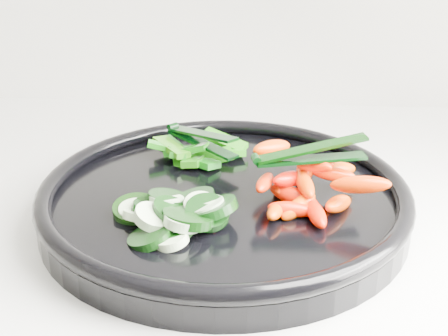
{
  "coord_description": "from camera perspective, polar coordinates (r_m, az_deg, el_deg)",
  "views": [
    {
      "loc": [
        0.33,
        1.07,
        1.24
      ],
      "look_at": [
        0.29,
        1.63,
        0.99
      ],
      "focal_mm": 50.0,
      "sensor_mm": 36.0,
      "label": 1
    }
  ],
  "objects": [
    {
      "name": "carrot_pile",
      "position": [
        0.62,
        7.51,
        -1.48
      ],
      "size": [
        0.14,
        0.14,
        0.05
      ],
      "color": "#E85100",
      "rests_on": "veggie_tray"
    },
    {
      "name": "cucumber_pile",
      "position": [
        0.58,
        -4.68,
        -4.15
      ],
      "size": [
        0.13,
        0.11,
        0.04
      ],
      "color": "black",
      "rests_on": "veggie_tray"
    },
    {
      "name": "tong_carrot",
      "position": [
        0.61,
        7.67,
        1.26
      ],
      "size": [
        0.11,
        0.04,
        0.02
      ],
      "color": "black",
      "rests_on": "carrot_pile"
    },
    {
      "name": "pepper_pile",
      "position": [
        0.71,
        -2.67,
        1.46
      ],
      "size": [
        0.12,
        0.09,
        0.04
      ],
      "color": "#1B6609",
      "rests_on": "veggie_tray"
    },
    {
      "name": "veggie_tray",
      "position": [
        0.63,
        -0.0,
        -2.86
      ],
      "size": [
        0.41,
        0.41,
        0.04
      ],
      "color": "black",
      "rests_on": "counter"
    },
    {
      "name": "tong_pepper",
      "position": [
        0.71,
        -2.25,
        2.78
      ],
      "size": [
        0.09,
        0.09,
        0.02
      ],
      "color": "black",
      "rests_on": "pepper_pile"
    }
  ]
}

